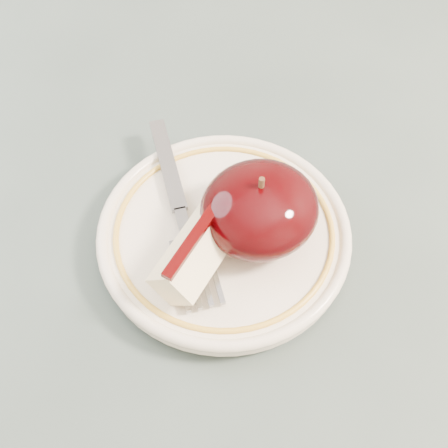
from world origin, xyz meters
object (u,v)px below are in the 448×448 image
apple_half (259,209)px  fork (180,211)px  table (203,301)px  plate (224,235)px

apple_half → fork: size_ratio=0.49×
table → plate: bearing=-18.8°
table → apple_half: apple_half is taller
table → plate: plate is taller
plate → apple_half: bearing=-23.8°
table → fork: size_ratio=5.23×
plate → apple_half: (0.02, -0.01, 0.03)m
plate → apple_half: apple_half is taller
plate → fork: size_ratio=1.08×
plate → apple_half: 0.04m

